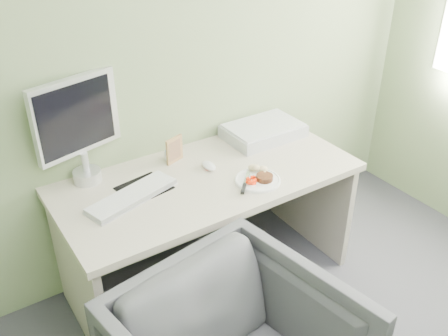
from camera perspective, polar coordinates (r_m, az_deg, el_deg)
wall_back at (r=2.69m, az=-6.40°, el=14.06°), size 3.50×0.00×3.50m
desk at (r=2.74m, az=-1.79°, el=-4.12°), size 1.60×0.75×0.73m
plate at (r=2.59m, az=3.86°, el=-1.41°), size 0.24×0.24×0.01m
steak at (r=2.58m, az=4.65°, el=-1.10°), size 0.09×0.09×0.03m
potato_pile at (r=2.63m, az=3.87°, el=-0.06°), size 0.10×0.08×0.05m
carrot_heap at (r=2.55m, az=3.10°, el=-1.33°), size 0.07×0.07×0.04m
steak_knife at (r=2.52m, az=2.38°, el=-1.96°), size 0.17×0.17×0.02m
mousepad at (r=2.57m, az=-9.13°, el=-2.26°), size 0.27×0.25×0.00m
keyboard at (r=2.49m, az=-10.44°, el=-3.10°), size 0.49×0.26×0.02m
computer_mouse at (r=2.69m, az=-1.74°, el=0.26°), size 0.06×0.11×0.04m
photo_frame at (r=2.75m, az=-5.70°, el=2.10°), size 0.12×0.05×0.15m
eyedrop_bottle at (r=2.79m, az=-6.56°, el=1.56°), size 0.03×0.03×0.07m
scanner at (r=3.03m, az=4.50°, el=4.20°), size 0.46×0.31×0.07m
monitor at (r=2.56m, az=-16.35°, el=4.72°), size 0.46×0.18×0.56m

